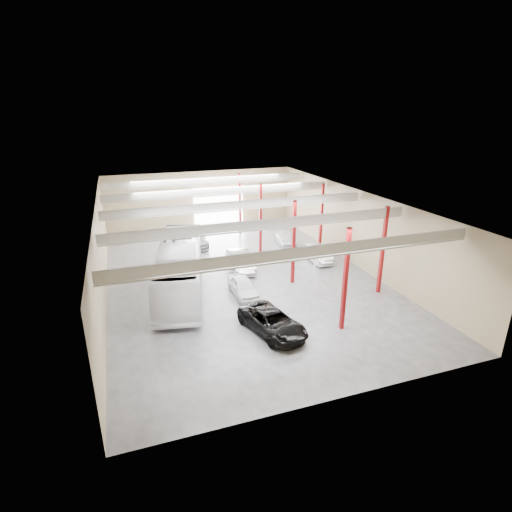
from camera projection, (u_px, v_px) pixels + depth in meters
depot_shell at (241, 222)px, 33.06m from camera, size 22.12×32.12×7.06m
coach_bus at (180, 267)px, 31.71m from camera, size 5.96×14.38×3.90m
black_sedan at (272, 322)px, 25.90m from camera, size 3.77×5.90×1.52m
car_row_a at (243, 287)px, 31.14m from camera, size 1.70×4.18×1.42m
car_row_b at (240, 261)px, 36.12m from camera, size 2.17×5.28×1.70m
car_row_c at (195, 238)px, 42.62m from camera, size 2.56×5.69×1.62m
car_right_near at (317, 253)px, 38.30m from camera, size 1.74×4.58×1.49m
car_right_far at (286, 239)px, 42.61m from camera, size 2.40×4.45×1.44m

